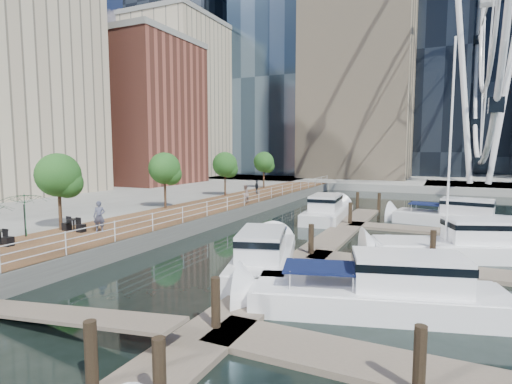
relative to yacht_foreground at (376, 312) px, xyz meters
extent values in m
plane|color=black|center=(-7.34, -1.83, 0.00)|extent=(520.00, 520.00, 0.00)
cube|color=brown|center=(-16.34, 13.17, 0.50)|extent=(6.00, 60.00, 1.00)
cube|color=#595954|center=(-13.34, 13.17, 0.50)|extent=(0.25, 60.00, 1.00)
cube|color=gray|center=(-7.34, 100.17, 0.50)|extent=(200.00, 114.00, 1.00)
cube|color=gray|center=(6.66, 50.17, 0.50)|extent=(14.00, 12.00, 1.00)
cube|color=#6D6051|center=(-4.34, 8.17, 0.10)|extent=(2.00, 32.00, 0.20)
cube|color=#6D6051|center=(1.66, -3.83, 0.10)|extent=(12.00, 2.00, 0.20)
cube|color=#6D6051|center=(1.66, 6.17, 0.10)|extent=(12.00, 2.00, 0.20)
cube|color=#6D6051|center=(1.66, 16.17, 0.10)|extent=(12.00, 2.00, 0.20)
cube|color=#BCAD8E|center=(-41.34, 14.17, 14.00)|extent=(14.00, 16.00, 26.00)
cube|color=brown|center=(-37.34, 32.17, 11.00)|extent=(12.00, 14.00, 20.00)
cube|color=#BCAD8E|center=(-43.34, 48.17, 15.00)|extent=(14.00, 16.00, 28.00)
cylinder|color=white|center=(4.16, 50.17, 14.00)|extent=(0.80, 0.80, 26.00)
cylinder|color=white|center=(9.16, 50.17, 14.00)|extent=(0.80, 0.80, 26.00)
torus|color=white|center=(6.66, 50.17, 26.00)|extent=(0.70, 44.70, 44.70)
cylinder|color=#3F2B1C|center=(-18.74, 2.17, 2.20)|extent=(0.20, 0.20, 2.40)
sphere|color=#265B1E|center=(-18.74, 2.17, 4.30)|extent=(2.60, 2.60, 2.60)
cylinder|color=#3F2B1C|center=(-18.74, 12.17, 2.20)|extent=(0.20, 0.20, 2.40)
sphere|color=#265B1E|center=(-18.74, 12.17, 4.30)|extent=(2.60, 2.60, 2.60)
cylinder|color=#3F2B1C|center=(-18.74, 22.17, 2.20)|extent=(0.20, 0.20, 2.40)
sphere|color=#265B1E|center=(-18.74, 22.17, 4.30)|extent=(2.60, 2.60, 2.60)
cylinder|color=#3F2B1C|center=(-18.74, 32.17, 2.20)|extent=(0.20, 0.20, 2.40)
sphere|color=#265B1E|center=(-18.74, 32.17, 4.30)|extent=(2.60, 2.60, 2.60)
imported|color=#44475B|center=(-16.11, 2.67, 1.92)|extent=(0.80, 0.72, 1.83)
imported|color=gray|center=(-14.17, 17.82, 1.82)|extent=(0.77, 0.90, 1.64)
imported|color=#2F363B|center=(-16.64, 25.60, 1.75)|extent=(0.89, 0.87, 1.50)
imported|color=#0E361C|center=(-18.84, -0.03, 2.22)|extent=(3.10, 3.14, 2.44)
camera|label=1|loc=(1.95, -14.25, 5.75)|focal=28.00mm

